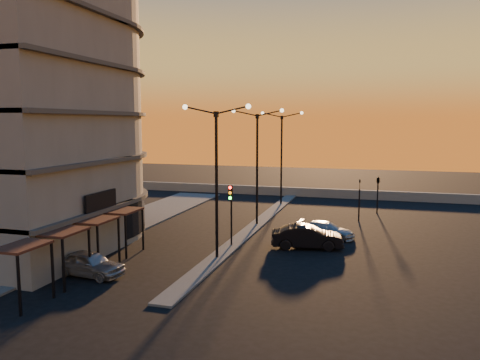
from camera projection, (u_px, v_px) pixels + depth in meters
The scene contains 14 objects.
ground at pixel (217, 259), 29.03m from camera, with size 120.00×120.00×0.00m, color black.
sidewalk_west at pixel (105, 232), 35.77m from camera, with size 5.00×40.00×0.12m, color #484845.
median at pixel (257, 224), 38.54m from camera, with size 1.20×36.00×0.12m, color #484845.
parapet at pixel (309, 192), 53.16m from camera, with size 44.00×0.50×1.00m, color slate.
building at pixel (20, 70), 31.51m from camera, with size 14.35×17.08×25.00m.
streetlamp_near at pixel (216, 169), 28.34m from camera, with size 4.32×0.32×9.51m.
streetlamp_mid at pixel (257, 157), 37.86m from camera, with size 4.32×0.32×9.51m.
streetlamp_far at pixel (281, 150), 47.38m from camera, with size 4.32×0.32×9.51m.
traffic_light_main at pixel (231, 205), 31.41m from camera, with size 0.28×0.44×4.25m.
signal_east_a at pixel (359, 199), 39.88m from camera, with size 0.13×0.16×3.60m.
signal_east_b at pixel (378, 180), 43.13m from camera, with size 0.42×1.99×3.60m.
car_hatchback at pixel (89, 264), 25.74m from camera, with size 1.64×4.09×1.39m, color #96999D.
car_sedan at pixel (307, 237), 31.38m from camera, with size 1.66×4.76×1.57m, color black.
car_wagon at pixel (326, 230), 34.13m from camera, with size 1.70×4.19×1.21m, color #ACB0B4.
Camera 1 is at (9.33, -26.66, 8.43)m, focal length 35.00 mm.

